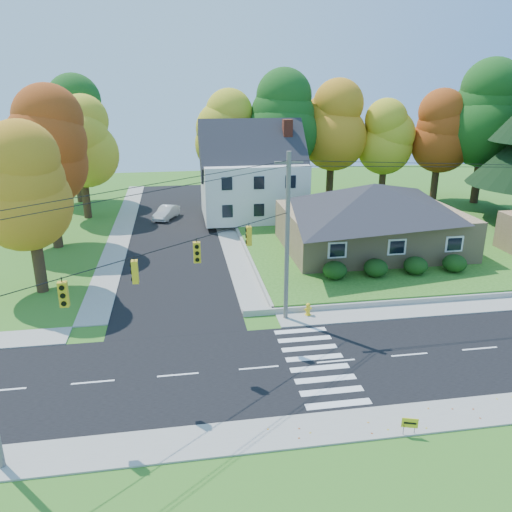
{
  "coord_description": "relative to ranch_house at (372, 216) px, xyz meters",
  "views": [
    {
      "loc": [
        -7.58,
        -21.37,
        13.47
      ],
      "look_at": [
        -2.86,
        8.0,
        3.13
      ],
      "focal_mm": 35.0,
      "sensor_mm": 36.0,
      "label": 1
    }
  ],
  "objects": [
    {
      "name": "sidewalk_south",
      "position": [
        -8.0,
        -21.0,
        -3.23
      ],
      "size": [
        90.0,
        2.0,
        0.08
      ],
      "primitive_type": "cube",
      "color": "#9C9A90",
      "rests_on": "ground"
    },
    {
      "name": "tree_west_1",
      "position": [
        -26.0,
        6.0,
        5.2
      ],
      "size": [
        7.28,
        7.28,
        13.56
      ],
      "color": "#3F2A19",
      "rests_on": "ground"
    },
    {
      "name": "colonial_house",
      "position": [
        -7.96,
        12.0,
        1.32
      ],
      "size": [
        10.4,
        8.4,
        9.6
      ],
      "color": "silver",
      "rests_on": "lawn"
    },
    {
      "name": "tree_lot_3",
      "position": [
        8.0,
        17.0,
        4.39
      ],
      "size": [
        6.16,
        6.16,
        11.47
      ],
      "color": "#3F2A19",
      "rests_on": "lawn"
    },
    {
      "name": "tree_lot_1",
      "position": [
        -4.0,
        17.0,
        6.35
      ],
      "size": [
        7.84,
        7.84,
        14.6
      ],
      "color": "#3F2A19",
      "rests_on": "lawn"
    },
    {
      "name": "hedge_row",
      "position": [
        -0.5,
        -6.2,
        -2.13
      ],
      "size": [
        10.7,
        1.7,
        1.27
      ],
      "color": "#163A10",
      "rests_on": "lawn"
    },
    {
      "name": "tree_west_2",
      "position": [
        -25.0,
        16.0,
        4.54
      ],
      "size": [
        6.72,
        6.72,
        12.51
      ],
      "color": "#3F2A19",
      "rests_on": "ground"
    },
    {
      "name": "tree_lot_5",
      "position": [
        18.0,
        14.0,
        7.0
      ],
      "size": [
        8.4,
        8.4,
        15.64
      ],
      "color": "#3F2A19",
      "rests_on": "lawn"
    },
    {
      "name": "tree_west_3",
      "position": [
        -27.0,
        24.0,
        5.85
      ],
      "size": [
        7.84,
        7.84,
        14.6
      ],
      "color": "#3F2A19",
      "rests_on": "ground"
    },
    {
      "name": "tree_lot_0",
      "position": [
        -10.0,
        18.0,
        5.04
      ],
      "size": [
        6.72,
        6.72,
        12.51
      ],
      "color": "#3F2A19",
      "rests_on": "lawn"
    },
    {
      "name": "lawn",
      "position": [
        5.0,
        5.0,
        -3.02
      ],
      "size": [
        30.0,
        30.0,
        0.5
      ],
      "primitive_type": "cube",
      "color": "#3D7923",
      "rests_on": "ground"
    },
    {
      "name": "ranch_house",
      "position": [
        0.0,
        0.0,
        0.0
      ],
      "size": [
        14.6,
        10.6,
        5.4
      ],
      "color": "tan",
      "rests_on": "lawn"
    },
    {
      "name": "road_cross",
      "position": [
        -16.0,
        10.0,
        -3.25
      ],
      "size": [
        8.0,
        44.0,
        0.02
      ],
      "primitive_type": "cube",
      "color": "black",
      "rests_on": "ground"
    },
    {
      "name": "ground",
      "position": [
        -8.0,
        -16.0,
        -3.27
      ],
      "size": [
        120.0,
        120.0,
        0.0
      ],
      "primitive_type": "plane",
      "color": "#3D7923"
    },
    {
      "name": "traffic_infrastructure",
      "position": [
        -8.15,
        -14.65,
        1.88
      ],
      "size": [
        38.1,
        10.66,
        10.0
      ],
      "color": "#666059",
      "rests_on": "ground"
    },
    {
      "name": "tree_lot_4",
      "position": [
        14.0,
        16.0,
        5.04
      ],
      "size": [
        6.72,
        6.72,
        12.51
      ],
      "color": "#3F2A19",
      "rests_on": "lawn"
    },
    {
      "name": "yard_sign",
      "position": [
        -6.85,
        -21.92,
        -2.68
      ],
      "size": [
        0.63,
        0.23,
        0.82
      ],
      "color": "black",
      "rests_on": "ground"
    },
    {
      "name": "white_car",
      "position": [
        -16.78,
        14.06,
        -2.58
      ],
      "size": [
        2.91,
        4.29,
        1.34
      ],
      "primitive_type": "imported",
      "rotation": [
        0.0,
        0.0,
        -0.41
      ],
      "color": "beige",
      "rests_on": "road_cross"
    },
    {
      "name": "road_main",
      "position": [
        -8.0,
        -16.0,
        -3.26
      ],
      "size": [
        90.0,
        8.0,
        0.02
      ],
      "primitive_type": "cube",
      "color": "black",
      "rests_on": "ground"
    },
    {
      "name": "tree_lot_2",
      "position": [
        2.0,
        18.0,
        5.7
      ],
      "size": [
        7.28,
        7.28,
        13.56
      ],
      "color": "#3F2A19",
      "rests_on": "lawn"
    },
    {
      "name": "fire_hydrant",
      "position": [
        -8.07,
        -10.64,
        -2.86
      ],
      "size": [
        0.49,
        0.38,
        0.85
      ],
      "color": "yellow",
      "rests_on": "ground"
    },
    {
      "name": "tree_west_0",
      "position": [
        -25.0,
        -4.0,
        3.89
      ],
      "size": [
        6.16,
        6.16,
        11.47
      ],
      "color": "#3F2A19",
      "rests_on": "ground"
    },
    {
      "name": "sidewalk_north",
      "position": [
        -8.0,
        -11.0,
        -3.23
      ],
      "size": [
        90.0,
        2.0,
        0.08
      ],
      "primitive_type": "cube",
      "color": "#9C9A90",
      "rests_on": "ground"
    }
  ]
}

